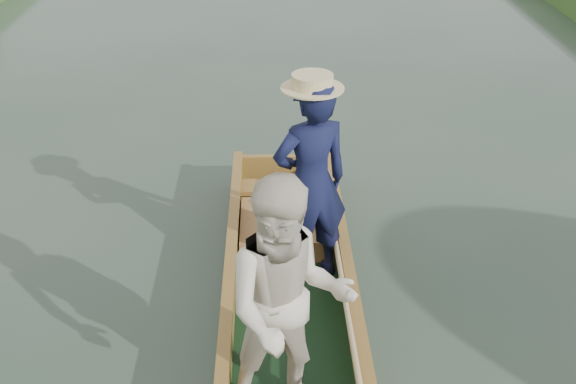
{
  "coord_description": "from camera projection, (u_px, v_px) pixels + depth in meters",
  "views": [
    {
      "loc": [
        -0.15,
        -4.89,
        3.97
      ],
      "look_at": [
        0.0,
        0.6,
        0.95
      ],
      "focal_mm": 45.0,
      "sensor_mm": 36.0,
      "label": 1
    }
  ],
  "objects": [
    {
      "name": "ground",
      "position": [
        290.0,
        322.0,
        6.2
      ],
      "size": [
        120.0,
        120.0,
        0.0
      ],
      "primitive_type": "plane",
      "color": "#283D30",
      "rests_on": "ground"
    },
    {
      "name": "punt",
      "position": [
        294.0,
        270.0,
        5.62
      ],
      "size": [
        1.16,
        5.0,
        2.0
      ],
      "color": "black",
      "rests_on": "ground"
    }
  ]
}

